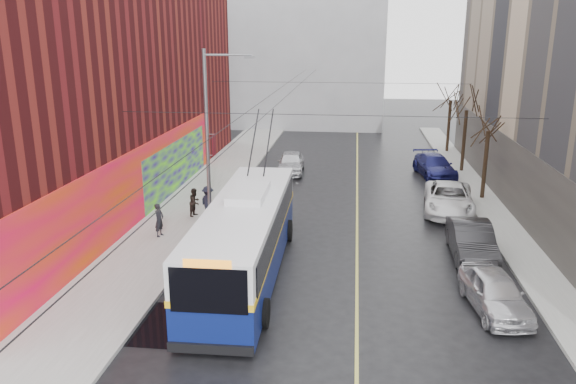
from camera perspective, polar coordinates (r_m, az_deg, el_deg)
name	(u,v)px	position (r m, az deg, el deg)	size (l,w,h in m)	color
ground	(314,320)	(20.27, 2.65, -12.90)	(140.00, 140.00, 0.00)	black
sidewalk_left	(190,208)	(32.59, -9.91, -1.64)	(4.00, 60.00, 0.15)	gray
sidewalk_right	(497,220)	(32.22, 20.50, -2.64)	(2.00, 60.00, 0.15)	gray
lane_line	(357,205)	(33.19, 7.04, -1.32)	(0.12, 50.00, 0.01)	#BFB74C
building_left	(62,81)	(36.18, -21.94, 10.39)	(12.11, 36.00, 14.00)	#501012
building_far	(291,40)	(63.13, 0.28, 15.22)	(20.50, 12.10, 18.00)	gray
streetlight_pole	(210,132)	(29.10, -7.93, 6.03)	(2.65, 0.60, 9.00)	slate
catenary_wires	(291,96)	(32.90, 0.26, 9.77)	(18.00, 60.00, 0.22)	black
tree_near	(490,118)	(34.95, 19.81, 7.10)	(3.20, 3.20, 6.40)	black
tree_mid	(468,99)	(41.71, 17.78, 8.95)	(3.20, 3.20, 6.68)	black
tree_far	(451,91)	(48.58, 16.27, 9.82)	(3.20, 3.20, 6.57)	black
puddle	(147,323)	(20.68, -14.13, -12.78)	(2.77, 3.13, 0.01)	black
pigeons_flying	(272,85)	(28.91, -1.59, 10.78)	(2.99, 2.71, 1.63)	slate
trolleybus	(245,237)	(23.12, -4.37, -4.57)	(3.20, 12.94, 6.09)	#0B1654
parked_car_a	(495,292)	(21.91, 20.26, -9.52)	(1.71, 4.25, 1.45)	silver
parked_car_b	(471,241)	(26.46, 18.13, -4.72)	(1.70, 4.86, 1.60)	black
parked_car_c	(449,198)	(32.76, 16.01, -0.63)	(2.63, 5.69, 1.58)	white
parked_car_d	(435,166)	(40.64, 14.66, 2.58)	(2.12, 5.22, 1.52)	navy
following_car	(291,163)	(40.34, 0.30, 3.01)	(1.81, 4.50, 1.53)	silver
pedestrian_a	(159,220)	(28.03, -12.95, -2.79)	(0.60, 0.40, 1.65)	black
pedestrian_b	(195,202)	(30.77, -9.44, -1.02)	(0.75, 0.58, 1.54)	black
pedestrian_c	(208,202)	(30.45, -8.13, -0.98)	(1.10, 0.63, 1.71)	black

